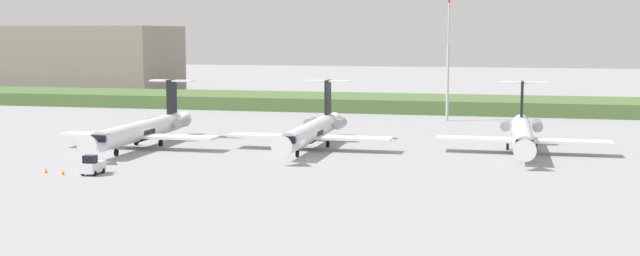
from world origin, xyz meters
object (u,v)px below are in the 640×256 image
safety_cone_front_marker (46,171)px  regional_jet_nearest (143,130)px  regional_jet_second (312,131)px  regional_jet_third (522,134)px  antenna_mast (448,71)px  baggage_tug (92,166)px  safety_cone_mid_marker (63,172)px

safety_cone_front_marker → regional_jet_nearest: bearing=85.2°
regional_jet_second → regional_jet_third: bearing=6.4°
regional_jet_nearest → regional_jet_second: bearing=10.2°
regional_jet_second → regional_jet_third: 28.76m
regional_jet_third → safety_cone_front_marker: bearing=-151.5°
regional_jet_nearest → regional_jet_second: same height
antenna_mast → baggage_tug: size_ratio=6.86×
regional_jet_nearest → regional_jet_third: size_ratio=1.00×
regional_jet_nearest → antenna_mast: 59.68m
baggage_tug → safety_cone_front_marker: size_ratio=5.82×
regional_jet_second → antenna_mast: size_ratio=1.41×
regional_jet_second → regional_jet_third: size_ratio=1.00×
regional_jet_second → regional_jet_third: same height
baggage_tug → antenna_mast: bearing=61.7°
regional_jet_nearest → regional_jet_second: size_ratio=1.00×
antenna_mast → safety_cone_front_marker: (-41.18, -66.18, -8.86)m
regional_jet_nearest → regional_jet_third: 52.61m
regional_jet_nearest → safety_cone_front_marker: size_ratio=56.36×
regional_jet_nearest → regional_jet_third: (52.08, 7.44, 0.00)m
antenna_mast → regional_jet_nearest: bearing=-131.5°
baggage_tug → regional_jet_nearest: bearing=100.3°
baggage_tug → safety_cone_front_marker: 5.80m
safety_cone_mid_marker → antenna_mast: bearing=59.9°
regional_jet_third → regional_jet_nearest: bearing=-171.9°
regional_jet_second → baggage_tug: bearing=-127.3°
regional_jet_third → safety_cone_front_marker: size_ratio=56.36×
antenna_mast → safety_cone_mid_marker: (-38.66, -66.75, -8.86)m
regional_jet_nearest → safety_cone_front_marker: (-1.84, -21.79, -2.26)m
regional_jet_second → regional_jet_third: (28.58, 3.19, 0.00)m
regional_jet_third → antenna_mast: (-12.74, 36.96, 6.60)m
regional_jet_nearest → safety_cone_mid_marker: bearing=-88.2°
regional_jet_nearest → regional_jet_third: same height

